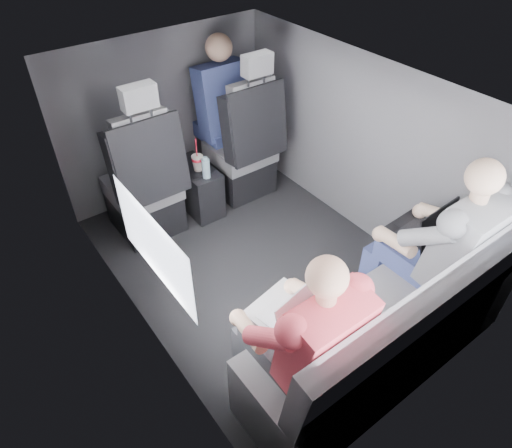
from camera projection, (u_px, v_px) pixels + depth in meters
floor at (262, 266)px, 3.33m from camera, size 2.60×2.60×0.00m
ceiling at (263, 89)px, 2.46m from camera, size 2.60×2.60×0.00m
panel_left at (131, 248)px, 2.48m from camera, size 0.02×2.60×1.35m
panel_right at (361, 148)px, 3.31m from camera, size 0.02×2.60×1.35m
panel_front at (166, 116)px, 3.70m from camera, size 1.80×0.02×1.35m
panel_back at (433, 324)px, 2.09m from camera, size 1.80×0.02×1.35m
side_window at (153, 246)px, 2.16m from camera, size 0.02×0.75×0.42m
seatbelt at (256, 115)px, 3.44m from camera, size 0.35×0.11×0.59m
front_seat_left at (146, 189)px, 3.38m from camera, size 0.52×0.58×1.26m
front_seat_right at (244, 152)px, 3.80m from camera, size 0.52×0.58×1.26m
center_console at (197, 188)px, 3.74m from camera, size 0.24×0.48×0.41m
rear_bench at (380, 338)px, 2.47m from camera, size 1.60×0.57×0.92m
soda_cup at (198, 162)px, 3.54m from camera, size 0.09×0.09×0.28m
water_bottle at (206, 168)px, 3.46m from camera, size 0.06×0.06×0.18m
laptop_white at (288, 309)px, 2.21m from camera, size 0.36×0.36×0.24m
laptop_black at (422, 230)px, 2.67m from camera, size 0.37×0.33×0.26m
passenger_rear_left at (301, 338)px, 2.10m from camera, size 0.48×0.60×1.19m
passenger_rear_right at (438, 246)px, 2.55m from camera, size 0.52×0.63×1.25m
passenger_front_right at (222, 102)px, 3.71m from camera, size 0.42×0.42×0.87m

